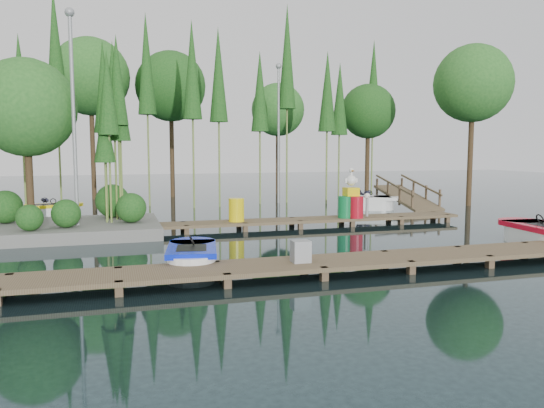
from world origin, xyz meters
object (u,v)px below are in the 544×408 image
object	(u,v)px
boat_blue	(192,258)
yellow_barrel	(236,210)
boat_yellow_far	(51,210)
utility_cabinet	(301,251)
island	(50,139)
boat_red	(542,235)
drum_cluster	(352,203)

from	to	relation	value
boat_blue	yellow_barrel	bearing A→B (deg)	76.41
boat_yellow_far	utility_cabinet	xyz separation A→B (m)	(6.61, -12.97, 0.29)
island	yellow_barrel	distance (m)	6.61
island	boat_blue	size ratio (longest dim) A/B	2.52
island	boat_red	world-z (taller)	island
island	boat_yellow_far	distance (m)	5.98
boat_yellow_far	drum_cluster	world-z (taller)	drum_cluster
boat_red	drum_cluster	bearing A→B (deg)	128.54
island	boat_red	size ratio (longest dim) A/B	2.18
boat_yellow_far	drum_cluster	xyz separation A→B (m)	(11.10, -6.12, 0.58)
boat_yellow_far	yellow_barrel	size ratio (longest dim) A/B	3.24
boat_yellow_far	utility_cabinet	size ratio (longest dim) A/B	5.37
boat_yellow_far	yellow_barrel	xyz separation A→B (m)	(6.71, -5.97, 0.45)
boat_red	drum_cluster	world-z (taller)	drum_cluster
yellow_barrel	island	bearing A→B (deg)	172.60
boat_blue	utility_cabinet	size ratio (longest dim) A/B	5.41
yellow_barrel	boat_blue	bearing A→B (deg)	-113.07
boat_blue	drum_cluster	size ratio (longest dim) A/B	1.45
boat_blue	drum_cluster	bearing A→B (deg)	48.10
island	utility_cabinet	world-z (taller)	island
island	boat_blue	distance (m)	7.91
island	drum_cluster	size ratio (longest dim) A/B	3.65
drum_cluster	boat_yellow_far	bearing A→B (deg)	151.14
boat_blue	utility_cabinet	world-z (taller)	utility_cabinet
boat_red	yellow_barrel	world-z (taller)	yellow_barrel
island	utility_cabinet	bearing A→B (deg)	-52.48
boat_red	utility_cabinet	distance (m)	8.29
utility_cabinet	yellow_barrel	bearing A→B (deg)	89.17
yellow_barrel	drum_cluster	world-z (taller)	drum_cluster
utility_cabinet	drum_cluster	bearing A→B (deg)	56.74
drum_cluster	yellow_barrel	bearing A→B (deg)	178.05
boat_red	island	bearing A→B (deg)	160.24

